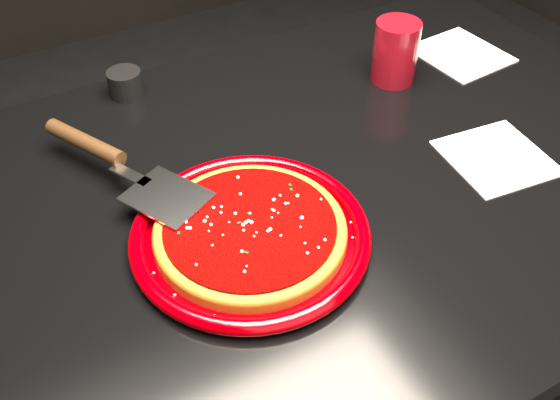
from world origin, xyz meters
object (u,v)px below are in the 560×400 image
object	(u,v)px
plate	(250,235)
cup	(395,52)
table	(302,336)
pizza_server	(124,164)
ramekin	(125,83)

from	to	relation	value
plate	cup	bearing A→B (deg)	29.82
table	cup	bearing A→B (deg)	31.22
pizza_server	ramekin	xyz separation A→B (m)	(0.08, 0.22, -0.02)
pizza_server	table	bearing A→B (deg)	-54.09
table	cup	xyz separation A→B (m)	(0.27, 0.16, 0.43)
cup	ramekin	size ratio (longest dim) A/B	1.87
pizza_server	cup	size ratio (longest dim) A/B	3.27
pizza_server	ramekin	bearing A→B (deg)	44.46
table	pizza_server	bearing A→B (deg)	152.77
table	plate	xyz separation A→B (m)	(-0.12, -0.06, 0.39)
table	plate	size ratio (longest dim) A/B	3.90
ramekin	table	bearing A→B (deg)	-66.30
pizza_server	ramekin	world-z (taller)	pizza_server
cup	plate	bearing A→B (deg)	-150.18
plate	ramekin	bearing A→B (deg)	93.73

